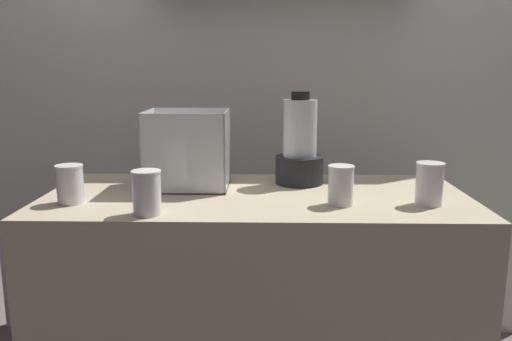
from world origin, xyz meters
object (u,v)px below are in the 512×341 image
at_px(carrot_display_bin, 190,164).
at_px(blender_pitcher, 300,148).
at_px(juice_cup_carrot_left, 147,195).
at_px(juice_cup_beet_middle, 341,187).
at_px(juice_cup_beet_far_left, 70,186).
at_px(juice_cup_carrot_right, 429,186).

bearing_deg(carrot_display_bin, blender_pitcher, 9.46).
bearing_deg(juice_cup_carrot_left, carrot_display_bin, 78.24).
height_order(blender_pitcher, juice_cup_carrot_left, blender_pitcher).
bearing_deg(juice_cup_beet_middle, juice_cup_beet_far_left, 179.86).
relative_size(blender_pitcher, juice_cup_beet_far_left, 2.75).
distance_m(juice_cup_carrot_left, juice_cup_carrot_right, 0.85).
bearing_deg(juice_cup_beet_middle, carrot_display_bin, 154.97).
height_order(juice_cup_beet_far_left, juice_cup_carrot_right, juice_cup_carrot_right).
bearing_deg(carrot_display_bin, juice_cup_carrot_left, -101.76).
relative_size(juice_cup_beet_middle, juice_cup_carrot_right, 0.93).
bearing_deg(juice_cup_carrot_right, carrot_display_bin, 163.60).
relative_size(carrot_display_bin, juice_cup_carrot_left, 2.18).
bearing_deg(blender_pitcher, carrot_display_bin, -170.54).
distance_m(carrot_display_bin, juice_cup_carrot_right, 0.80).
xyz_separation_m(juice_cup_beet_far_left, juice_cup_carrot_left, (0.27, -0.12, 0.00)).
xyz_separation_m(juice_cup_beet_far_left, juice_cup_carrot_right, (1.10, 0.00, 0.01)).
distance_m(carrot_display_bin, juice_cup_beet_middle, 0.55).
bearing_deg(carrot_display_bin, juice_cup_carrot_right, -16.40).
bearing_deg(blender_pitcher, juice_cup_beet_middle, -69.85).
bearing_deg(juice_cup_beet_far_left, juice_cup_carrot_left, -24.21).
bearing_deg(juice_cup_beet_middle, blender_pitcher, 110.15).
relative_size(juice_cup_beet_far_left, juice_cup_carrot_left, 0.94).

